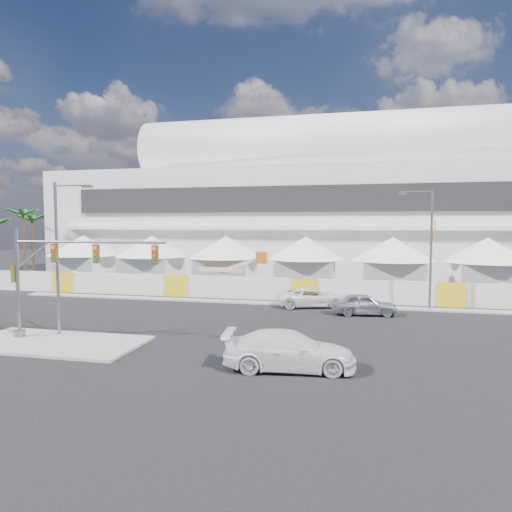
% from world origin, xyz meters
% --- Properties ---
extents(ground, '(160.00, 160.00, 0.00)m').
position_xyz_m(ground, '(0.00, 0.00, 0.00)').
color(ground, black).
rests_on(ground, ground).
extents(median_island, '(10.00, 5.00, 0.15)m').
position_xyz_m(median_island, '(-6.00, -3.00, 0.07)').
color(median_island, gray).
rests_on(median_island, ground).
extents(far_curb, '(80.00, 1.20, 0.12)m').
position_xyz_m(far_curb, '(20.00, 12.50, 0.06)').
color(far_curb, gray).
rests_on(far_curb, ground).
extents(stadium, '(80.00, 24.80, 21.98)m').
position_xyz_m(stadium, '(8.71, 41.50, 9.45)').
color(stadium, silver).
rests_on(stadium, ground).
extents(tent_row, '(53.40, 8.40, 5.40)m').
position_xyz_m(tent_row, '(0.50, 24.00, 3.15)').
color(tent_row, silver).
rests_on(tent_row, ground).
extents(hoarding_fence, '(70.00, 0.25, 2.00)m').
position_xyz_m(hoarding_fence, '(6.00, 14.50, 1.00)').
color(hoarding_fence, silver).
rests_on(hoarding_fence, ground).
extents(palm_cluster, '(10.60, 10.60, 8.55)m').
position_xyz_m(palm_cluster, '(-33.46, 29.50, 6.88)').
color(palm_cluster, '#47331E').
rests_on(palm_cluster, ground).
extents(sedan_silver, '(2.50, 4.95, 1.62)m').
position_xyz_m(sedan_silver, '(11.07, 9.45, 0.81)').
color(sedan_silver, '#9E9DA2').
rests_on(sedan_silver, ground).
extents(pickup_curb, '(4.17, 6.14, 1.56)m').
position_xyz_m(pickup_curb, '(6.90, 11.94, 0.78)').
color(pickup_curb, white).
rests_on(pickup_curb, ground).
extents(pickup_near, '(3.24, 6.39, 1.78)m').
position_xyz_m(pickup_near, '(7.60, -4.37, 0.89)').
color(pickup_near, white).
rests_on(pickup_near, ground).
extents(lot_car_c, '(3.10, 4.88, 1.32)m').
position_xyz_m(lot_car_c, '(-16.89, 17.81, 0.66)').
color(lot_car_c, '#A7A8AC').
rests_on(lot_car_c, ground).
extents(traffic_mast, '(9.64, 0.62, 6.40)m').
position_xyz_m(traffic_mast, '(-6.47, -2.45, 3.80)').
color(traffic_mast, gray).
rests_on(traffic_mast, median_island).
extents(streetlight_median, '(2.51, 0.25, 9.06)m').
position_xyz_m(streetlight_median, '(-6.50, -1.48, 5.35)').
color(streetlight_median, slate).
rests_on(streetlight_median, median_island).
extents(streetlight_curb, '(2.80, 0.63, 9.46)m').
position_xyz_m(streetlight_curb, '(15.87, 12.50, 5.49)').
color(streetlight_curb, slate).
rests_on(streetlight_curb, ground).
extents(boom_lift, '(8.06, 2.13, 4.06)m').
position_xyz_m(boom_lift, '(-3.28, 17.77, 1.09)').
color(boom_lift, '#D05C13').
rests_on(boom_lift, ground).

